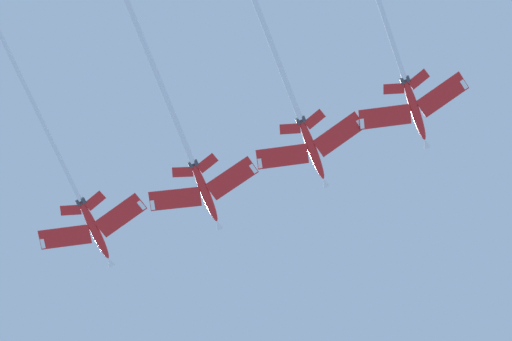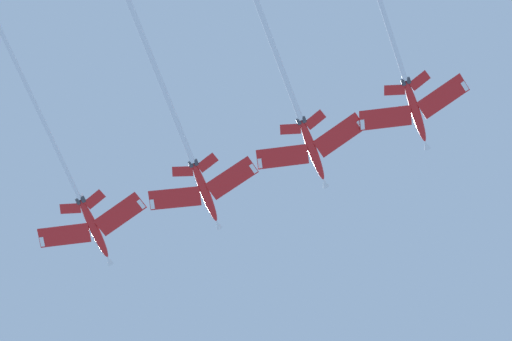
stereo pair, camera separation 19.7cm
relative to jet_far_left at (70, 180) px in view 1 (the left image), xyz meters
name	(u,v)px [view 1 (the left image)]	position (x,y,z in m)	size (l,w,h in m)	color
jet_far_left	(70,180)	(0.00, 0.00, 0.00)	(19.98, 57.36, 14.69)	red
jet_inner_left	(178,125)	(20.99, 0.96, -1.35)	(19.90, 55.94, 16.47)	red
jet_centre	(292,96)	(40.28, 6.44, 0.24)	(19.99, 49.14, 13.20)	red
jet_inner_right	(397,55)	(59.22, 9.12, -0.39)	(19.97, 53.22, 15.21)	red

